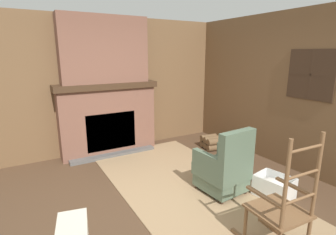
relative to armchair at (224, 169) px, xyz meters
name	(u,v)px	position (x,y,z in m)	size (l,w,h in m)	color
ground_plane	(166,209)	(-0.05, -0.90, -0.36)	(14.00, 14.00, 0.00)	#4C3523
wood_panel_wall_left	(103,86)	(-2.56, -0.90, 0.96)	(0.06, 5.55, 2.64)	brown
wood_panel_wall_back	(300,92)	(-0.05, 1.60, 0.97)	(5.55, 0.09, 2.64)	brown
fireplace_hearth	(108,119)	(-2.34, -0.90, 0.33)	(0.56, 1.94, 1.40)	brown
chimney_breast	(104,50)	(-2.35, -0.90, 1.65)	(0.31, 1.62, 1.22)	brown
area_rug	(185,185)	(-0.45, -0.35, -0.35)	(3.62, 1.88, 0.01)	#997A56
armchair	(224,169)	(0.00, 0.00, 0.00)	(0.67, 0.63, 0.97)	#516651
rocking_chair	(282,214)	(1.15, -0.29, 0.07)	(0.82, 0.51, 1.27)	brown
firewood_stack	(212,142)	(-1.50, 1.02, -0.23)	(0.47, 0.41, 0.26)	brown
laundry_basket	(274,187)	(0.44, 0.53, -0.21)	(0.53, 0.45, 0.30)	white
oil_lamp_vase	(87,78)	(-2.39, -1.25, 1.14)	(0.10, 0.10, 0.29)	#B24C42
storage_case	(134,78)	(-2.39, -0.33, 1.10)	(0.15, 0.25, 0.12)	gray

